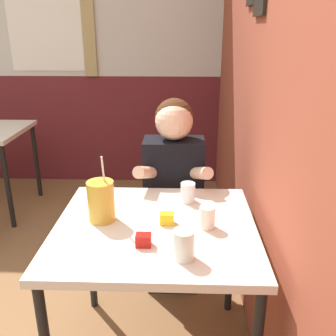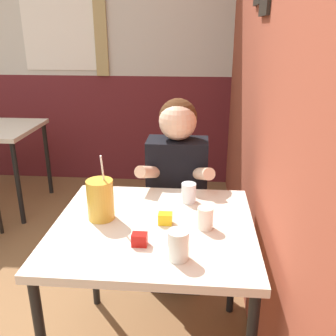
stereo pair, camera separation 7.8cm
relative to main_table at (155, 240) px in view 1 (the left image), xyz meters
The scene contains 10 objects.
brick_wall_right 1.30m from the main_table, 62.14° to the left, with size 0.08×4.65×2.70m.
back_wall 2.62m from the main_table, 112.74° to the left, with size 5.91×0.09×2.70m.
main_table is the anchor object (origin of this frame).
person_seated 0.58m from the main_table, 83.13° to the left, with size 0.42×0.41×1.19m.
cocktail_pitcher 0.29m from the main_table, behind, with size 0.12×0.12×0.30m.
glass_near_pitcher 0.31m from the main_table, 59.05° to the left, with size 0.07×0.07×0.10m.
glass_center 0.30m from the main_table, 63.70° to the right, with size 0.08×0.08×0.11m.
glass_far_side 0.25m from the main_table, ahead, with size 0.07×0.07×0.10m.
condiment_ketchup 0.20m from the main_table, 101.59° to the right, with size 0.06×0.04×0.05m.
condiment_mustard 0.11m from the main_table, 13.61° to the left, with size 0.06×0.04×0.05m.
Camera 1 is at (1.07, -1.08, 1.54)m, focal length 40.00 mm.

